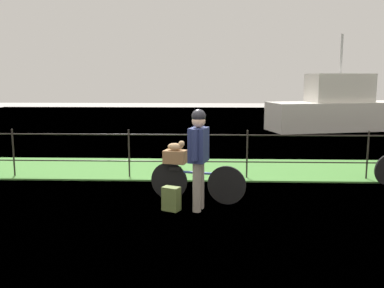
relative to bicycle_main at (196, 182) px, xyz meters
The scene contains 10 objects.
ground_plane 0.78m from the bicycle_main, 109.70° to the right, with size 60.00×60.00×0.00m, color #9E9993.
grass_strip 2.67m from the bicycle_main, 95.08° to the left, with size 27.00×2.40×0.03m, color #478438.
harbor_water 9.17m from the bicycle_main, 91.46° to the left, with size 30.00×30.00×0.00m, color slate.
iron_fence 1.78m from the bicycle_main, 97.66° to the left, with size 18.04×0.04×1.07m.
bicycle_main is the anchor object (origin of this frame).
wooden_crate 0.58m from the bicycle_main, 165.41° to the left, with size 0.39×0.27×0.23m, color olive.
terrier_dog 0.72m from the bicycle_main, 165.41° to the left, with size 0.32×0.21×0.18m.
cyclist_person 0.80m from the bicycle_main, 84.08° to the right, with size 0.35×0.53×1.68m.
backpack_on_paving 0.68m from the bicycle_main, 127.19° to the right, with size 0.28×0.18×0.40m, color olive.
moored_boat_near 12.03m from the bicycle_main, 61.84° to the left, with size 6.12×3.15×3.95m.
Camera 1 is at (0.43, -6.59, 2.18)m, focal length 39.38 mm.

